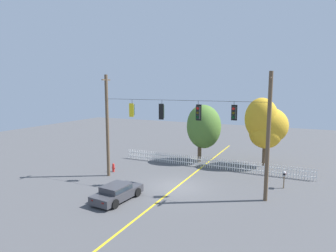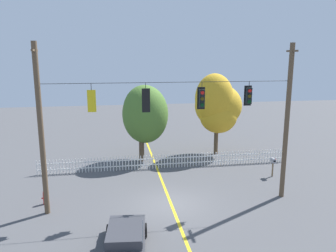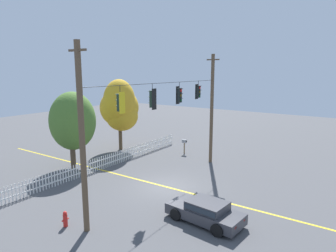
# 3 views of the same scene
# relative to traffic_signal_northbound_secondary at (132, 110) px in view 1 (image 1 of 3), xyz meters

# --- Properties ---
(ground) EXTENTS (80.00, 80.00, 0.00)m
(ground) POSITION_rel_traffic_signal_northbound_secondary_xyz_m (4.15, 0.01, -6.04)
(ground) COLOR #4C4C4F
(lane_centerline_stripe) EXTENTS (0.16, 36.00, 0.01)m
(lane_centerline_stripe) POSITION_rel_traffic_signal_northbound_secondary_xyz_m (4.15, 0.01, -6.03)
(lane_centerline_stripe) COLOR gold
(lane_centerline_stripe) RESTS_ON ground
(signal_support_span) EXTENTS (13.79, 1.10, 9.00)m
(signal_support_span) POSITION_rel_traffic_signal_northbound_secondary_xyz_m (4.15, 0.01, -1.46)
(signal_support_span) COLOR brown
(signal_support_span) RESTS_ON ground
(traffic_signal_northbound_secondary) EXTENTS (0.43, 0.38, 1.46)m
(traffic_signal_northbound_secondary) POSITION_rel_traffic_signal_northbound_secondary_xyz_m (0.00, 0.00, 0.00)
(traffic_signal_northbound_secondary) COLOR black
(traffic_signal_northbound_primary) EXTENTS (0.43, 0.38, 1.55)m
(traffic_signal_northbound_primary) POSITION_rel_traffic_signal_northbound_secondary_xyz_m (2.78, -0.00, -0.03)
(traffic_signal_northbound_primary) COLOR black
(traffic_signal_westbound_side) EXTENTS (0.43, 0.38, 1.50)m
(traffic_signal_westbound_side) POSITION_rel_traffic_signal_northbound_secondary_xyz_m (5.82, 0.02, -0.00)
(traffic_signal_westbound_side) COLOR black
(traffic_signal_southbound_primary) EXTENTS (0.43, 0.38, 1.36)m
(traffic_signal_southbound_primary) POSITION_rel_traffic_signal_northbound_secondary_xyz_m (8.50, 0.02, 0.09)
(traffic_signal_southbound_primary) COLOR black
(white_picket_fence) EXTENTS (18.81, 0.06, 1.06)m
(white_picket_fence) POSITION_rel_traffic_signal_northbound_secondary_xyz_m (4.94, 6.22, -5.50)
(white_picket_fence) COLOR white
(white_picket_fence) RESTS_ON ground
(autumn_maple_near_fence) EXTENTS (3.63, 3.53, 6.10)m
(autumn_maple_near_fence) POSITION_rel_traffic_signal_northbound_secondary_xyz_m (3.51, 8.45, -2.15)
(autumn_maple_near_fence) COLOR brown
(autumn_maple_near_fence) RESTS_ON ground
(autumn_maple_mid) EXTENTS (4.13, 3.69, 6.91)m
(autumn_maple_mid) POSITION_rel_traffic_signal_northbound_secondary_xyz_m (9.64, 9.13, -1.86)
(autumn_maple_mid) COLOR brown
(autumn_maple_mid) RESTS_ON ground
(parked_car) EXTENTS (2.15, 4.11, 1.15)m
(parked_car) POSITION_rel_traffic_signal_northbound_secondary_xyz_m (1.40, -4.38, -5.43)
(parked_car) COLOR #38383D
(parked_car) RESTS_ON ground
(fire_hydrant) EXTENTS (0.38, 0.22, 0.81)m
(fire_hydrant) POSITION_rel_traffic_signal_northbound_secondary_xyz_m (-2.94, 1.19, -5.64)
(fire_hydrant) COLOR red
(fire_hydrant) RESTS_ON ground
(roadside_mailbox) EXTENTS (0.25, 0.44, 1.35)m
(roadside_mailbox) POSITION_rel_traffic_signal_northbound_secondary_xyz_m (11.91, 3.22, -4.94)
(roadside_mailbox) COLOR brown
(roadside_mailbox) RESTS_ON ground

